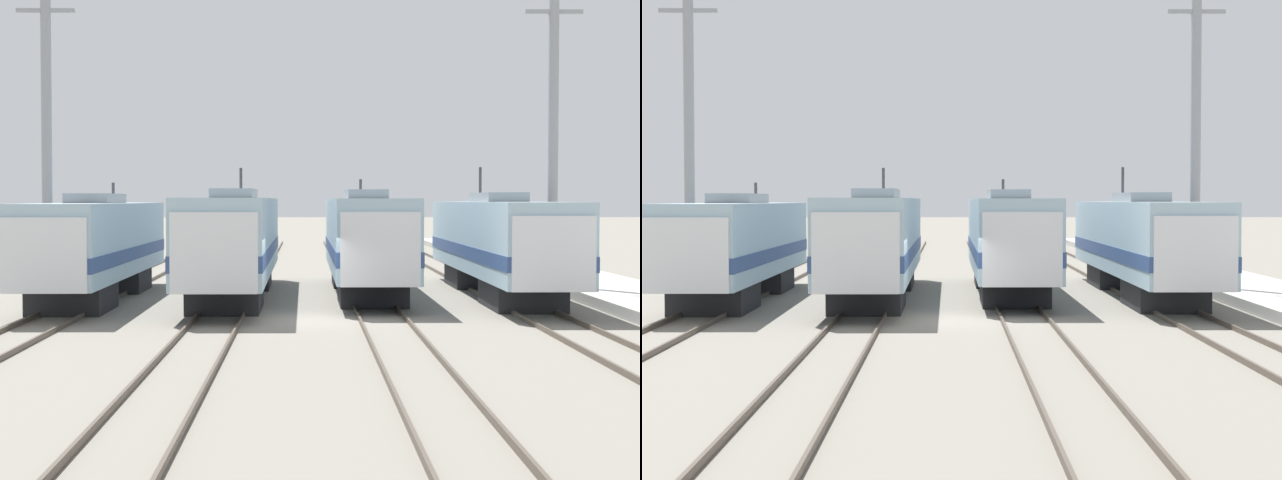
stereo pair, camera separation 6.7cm
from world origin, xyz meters
The scene contains 11 objects.
ground_plane centered at (0.00, 0.00, 0.00)m, with size 400.00×400.00×0.00m, color slate.
rail_pair_far_left centered at (-7.56, 0.00, 0.07)m, with size 1.50×120.00×0.15m.
rail_pair_center_left centered at (-2.52, 0.00, 0.07)m, with size 1.51×120.00×0.15m.
rail_pair_center_right centered at (2.52, 0.00, 0.07)m, with size 1.51×120.00×0.15m.
rail_pair_far_right centered at (7.56, 0.00, 0.07)m, with size 1.50×120.00×0.15m.
locomotive_far_left centered at (-7.56, 6.42, 2.04)m, with size 2.88×16.27×4.40m.
locomotive_center_left centered at (-2.52, 7.31, 2.12)m, with size 2.84×18.59×5.04m.
locomotive_center_right centered at (2.52, 8.74, 2.12)m, with size 2.80×16.77×4.59m.
locomotive_far_right centered at (7.56, 7.83, 2.06)m, with size 2.78×18.72×5.09m.
catenary_tower_left centered at (-9.76, 8.54, 6.34)m, with size 2.22×0.40×12.42m.
catenary_tower_right centered at (9.72, 8.54, 6.34)m, with size 2.22×0.40×12.42m.
Camera 2 is at (0.20, -32.61, 3.69)m, focal length 60.00 mm.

